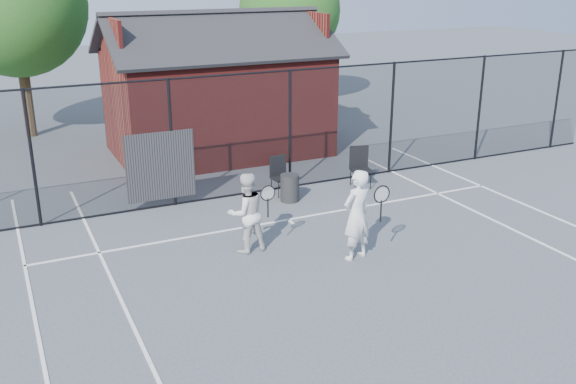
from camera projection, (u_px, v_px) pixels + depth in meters
name	position (u px, v px, depth m)	size (l,w,h in m)	color
ground	(358.00, 275.00, 11.69)	(80.00, 80.00, 0.00)	#474A51
court_lines	(400.00, 307.00, 10.56)	(11.02, 18.00, 0.01)	silver
fence	(241.00, 138.00, 15.36)	(22.04, 3.00, 3.00)	black
clubhouse	(217.00, 99.00, 19.04)	(6.50, 4.36, 4.19)	maroon
tree_left	(14.00, 5.00, 20.01)	(4.48, 4.48, 6.44)	#352815
tree_right	(289.00, 11.00, 25.06)	(3.97, 3.97, 5.70)	#352815
player_front	(357.00, 215.00, 12.08)	(0.84, 0.66, 1.78)	silver
player_back	(246.00, 213.00, 12.44)	(0.89, 0.66, 1.60)	silver
chair_left	(282.00, 176.00, 15.70)	(0.45, 0.47, 0.93)	black
chair_right	(361.00, 168.00, 16.22)	(0.49, 0.51, 1.02)	black
waste_bin	(290.00, 188.00, 15.31)	(0.45, 0.45, 0.66)	black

